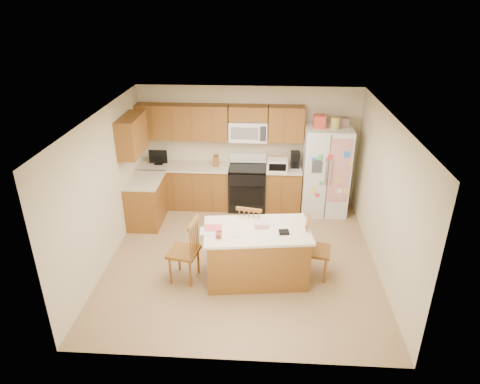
# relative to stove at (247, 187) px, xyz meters

# --- Properties ---
(ground) EXTENTS (4.50, 4.50, 0.00)m
(ground) POSITION_rel_stove_xyz_m (0.00, -1.94, -0.47)
(ground) COLOR #A47A53
(ground) RESTS_ON ground
(room_shell) EXTENTS (4.60, 4.60, 2.52)m
(room_shell) POSITION_rel_stove_xyz_m (0.00, -1.94, 0.97)
(room_shell) COLOR beige
(room_shell) RESTS_ON ground
(cabinetry) EXTENTS (3.36, 1.56, 2.15)m
(cabinetry) POSITION_rel_stove_xyz_m (-0.98, -0.15, 0.44)
(cabinetry) COLOR brown
(cabinetry) RESTS_ON ground
(stove) EXTENTS (0.76, 0.65, 1.13)m
(stove) POSITION_rel_stove_xyz_m (0.00, 0.00, 0.00)
(stove) COLOR black
(stove) RESTS_ON ground
(refrigerator) EXTENTS (0.90, 0.79, 2.04)m
(refrigerator) POSITION_rel_stove_xyz_m (1.57, -0.06, 0.45)
(refrigerator) COLOR white
(refrigerator) RESTS_ON ground
(island) EXTENTS (1.73, 1.13, 0.98)m
(island) POSITION_rel_stove_xyz_m (0.26, -2.45, -0.03)
(island) COLOR brown
(island) RESTS_ON ground
(windsor_chair_left) EXTENTS (0.52, 0.53, 1.07)m
(windsor_chair_left) POSITION_rel_stove_xyz_m (-0.85, -2.56, 0.03)
(windsor_chair_left) COLOR brown
(windsor_chair_left) RESTS_ON ground
(windsor_chair_back) EXTENTS (0.52, 0.50, 1.03)m
(windsor_chair_back) POSITION_rel_stove_xyz_m (0.14, -1.89, 0.01)
(windsor_chair_back) COLOR brown
(windsor_chair_back) RESTS_ON ground
(windsor_chair_right) EXTENTS (0.49, 0.51, 1.01)m
(windsor_chair_right) POSITION_rel_stove_xyz_m (1.18, -2.33, 0.00)
(windsor_chair_right) COLOR brown
(windsor_chair_right) RESTS_ON ground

